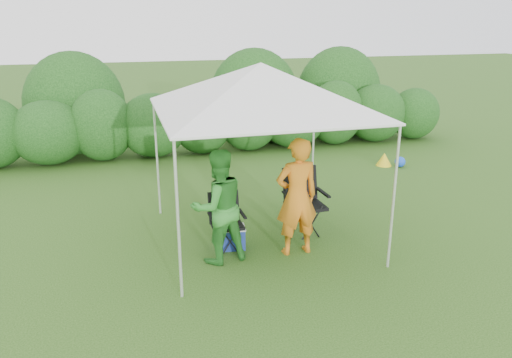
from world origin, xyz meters
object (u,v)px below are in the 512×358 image
object	(u,v)px
chair_right	(303,196)
woman	(218,207)
canopy	(261,87)
chair_left	(226,217)
cooler	(232,237)
man	(297,197)

from	to	relation	value
chair_right	woman	distance (m)	1.75
canopy	chair_left	xyz separation A→B (m)	(-0.62, -0.17, -1.97)
chair_right	cooler	world-z (taller)	chair_right
chair_left	man	distance (m)	1.19
canopy	woman	bearing A→B (deg)	-142.81
canopy	chair_left	size ratio (longest dim) A/B	3.56
woman	cooler	world-z (taller)	woman
man	cooler	distance (m)	1.24
man	chair_left	bearing A→B (deg)	-30.29
canopy	chair_right	world-z (taller)	canopy
cooler	canopy	bearing A→B (deg)	33.27
chair_left	woman	size ratio (longest dim) A/B	0.51
canopy	man	xyz separation A→B (m)	(0.37, -0.69, -1.55)
chair_right	cooler	xyz separation A→B (m)	(-1.32, -0.35, -0.43)
woman	canopy	bearing A→B (deg)	-155.36
canopy	chair_right	xyz separation A→B (m)	(0.77, 0.08, -1.85)
canopy	man	bearing A→B (deg)	-61.81
chair_right	woman	bearing A→B (deg)	-158.74
chair_left	canopy	bearing A→B (deg)	14.74
chair_right	woman	world-z (taller)	woman
man	chair_right	bearing A→B (deg)	-120.48
chair_left	chair_right	bearing A→B (deg)	9.41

